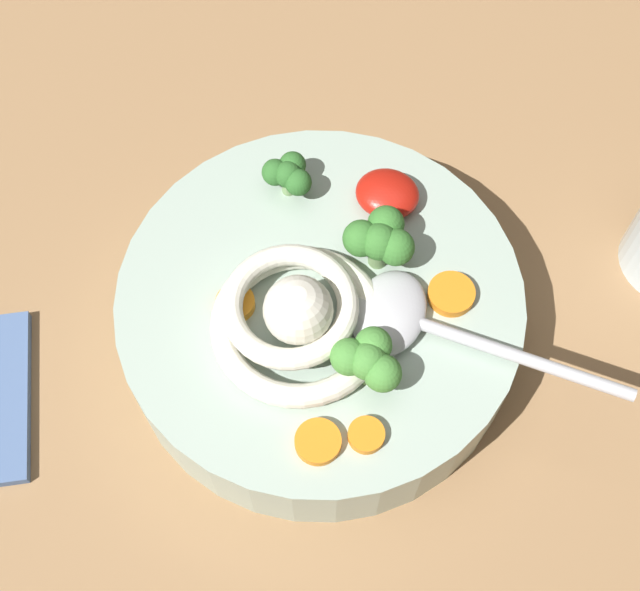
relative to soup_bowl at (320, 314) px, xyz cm
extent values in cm
cube|color=#936D47|center=(2.74, -3.46, -5.03)|extent=(110.54, 110.54, 4.34)
cylinder|color=#9EB2A3|center=(0.00, 0.00, -0.09)|extent=(25.65, 25.65, 5.53)
cylinder|color=#B27A33|center=(0.00, 0.00, 0.13)|extent=(22.57, 22.57, 5.09)
torus|color=silver|center=(0.49, 2.59, 3.41)|extent=(10.74, 10.74, 1.48)
torus|color=silver|center=(1.18, 2.13, 4.60)|extent=(11.50, 11.50, 1.33)
sphere|color=silver|center=(0.49, 2.59, 5.34)|extent=(4.17, 4.17, 4.17)
ellipsoid|color=#B7B7BC|center=(-4.48, 0.20, 3.47)|extent=(4.66, 6.19, 1.60)
cylinder|color=#B7B7BC|center=(-11.98, 0.53, 3.47)|extent=(15.02, 1.46, 0.80)
ellipsoid|color=#B2190F|center=(-1.98, -7.96, 3.61)|extent=(4.18, 3.76, 1.88)
cylinder|color=#7A9E60|center=(-4.28, 4.27, 3.28)|extent=(1.14, 1.14, 1.22)
sphere|color=#478938|center=(-4.28, 4.27, 5.01)|extent=(2.23, 2.23, 2.23)
sphere|color=#478938|center=(-3.17, 4.27, 4.80)|extent=(2.23, 2.23, 2.23)
sphere|color=#478938|center=(-5.30, 4.68, 4.90)|extent=(2.23, 2.23, 2.23)
sphere|color=#478938|center=(-4.28, 3.15, 4.84)|extent=(2.23, 2.23, 2.23)
cylinder|color=#7A9E60|center=(4.41, -6.78, 3.16)|extent=(0.90, 0.90, 0.97)
sphere|color=#2D6628|center=(4.41, -6.78, 4.52)|extent=(1.77, 1.77, 1.77)
sphere|color=#2D6628|center=(5.30, -6.78, 4.36)|extent=(1.77, 1.77, 1.77)
sphere|color=#2D6628|center=(3.61, -6.46, 4.44)|extent=(1.77, 1.77, 1.77)
sphere|color=#2D6628|center=(4.41, -7.66, 4.40)|extent=(1.77, 1.77, 1.77)
cylinder|color=#7A9E60|center=(-2.68, -3.75, 3.31)|extent=(1.18, 1.18, 1.27)
sphere|color=#38752D|center=(-2.68, -3.75, 5.11)|extent=(2.33, 2.33, 2.33)
sphere|color=#38752D|center=(-1.52, -3.75, 4.89)|extent=(2.33, 2.33, 2.33)
sphere|color=#38752D|center=(-3.74, -3.32, 5.00)|extent=(2.33, 2.33, 2.33)
sphere|color=#38752D|center=(-2.68, -4.91, 4.94)|extent=(2.33, 2.33, 2.33)
cylinder|color=orange|center=(-7.73, -2.48, 3.02)|extent=(2.94, 2.94, 0.69)
cylinder|color=orange|center=(-2.88, 9.08, 3.00)|extent=(2.70, 2.70, 0.66)
cylinder|color=orange|center=(-5.38, 7.84, 3.00)|extent=(2.14, 2.14, 0.65)
cylinder|color=orange|center=(4.71, 2.32, 3.05)|extent=(2.41, 2.41, 0.75)
camera|label=1|loc=(-7.76, 23.48, 51.08)|focal=49.09mm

